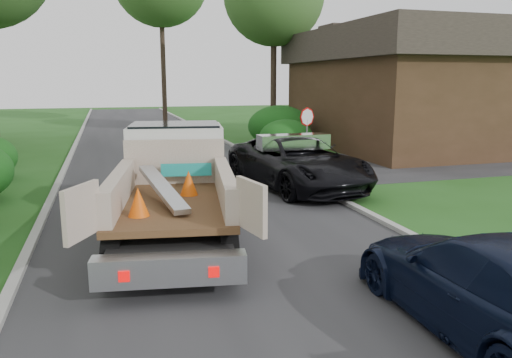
{
  "coord_description": "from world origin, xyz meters",
  "views": [
    {
      "loc": [
        -2.4,
        -9.35,
        3.52
      ],
      "look_at": [
        0.96,
        1.85,
        1.2
      ],
      "focal_mm": 35.0,
      "sensor_mm": 36.0,
      "label": 1
    }
  ],
  "objects_px": {
    "black_pickup": "(298,162)",
    "navy_suv": "(491,285)",
    "flatbed_truck": "(175,176)",
    "stop_sign": "(307,125)",
    "house_right": "(408,87)"
  },
  "relations": [
    {
      "from": "stop_sign",
      "to": "house_right",
      "type": "relative_size",
      "value": 0.19
    },
    {
      "from": "black_pickup",
      "to": "navy_suv",
      "type": "xyz_separation_m",
      "value": [
        -1.0,
        -9.92,
        -0.12
      ]
    },
    {
      "from": "navy_suv",
      "to": "stop_sign",
      "type": "bearing_deg",
      "value": -99.01
    },
    {
      "from": "flatbed_truck",
      "to": "black_pickup",
      "type": "distance_m",
      "value": 5.89
    },
    {
      "from": "house_right",
      "to": "navy_suv",
      "type": "height_order",
      "value": "house_right"
    },
    {
      "from": "house_right",
      "to": "flatbed_truck",
      "type": "bearing_deg",
      "value": -139.59
    },
    {
      "from": "stop_sign",
      "to": "navy_suv",
      "type": "xyz_separation_m",
      "value": [
        -2.6,
        -13.06,
        -1.05
      ]
    },
    {
      "from": "stop_sign",
      "to": "black_pickup",
      "type": "bearing_deg",
      "value": -117.04
    },
    {
      "from": "house_right",
      "to": "navy_suv",
      "type": "distance_m",
      "value": 20.98
    },
    {
      "from": "stop_sign",
      "to": "house_right",
      "type": "height_order",
      "value": "house_right"
    },
    {
      "from": "house_right",
      "to": "flatbed_truck",
      "type": "height_order",
      "value": "house_right"
    },
    {
      "from": "flatbed_truck",
      "to": "black_pickup",
      "type": "height_order",
      "value": "flatbed_truck"
    },
    {
      "from": "house_right",
      "to": "stop_sign",
      "type": "bearing_deg",
      "value": -147.34
    },
    {
      "from": "flatbed_truck",
      "to": "navy_suv",
      "type": "distance_m",
      "value": 7.16
    },
    {
      "from": "black_pickup",
      "to": "navy_suv",
      "type": "bearing_deg",
      "value": -104.07
    }
  ]
}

